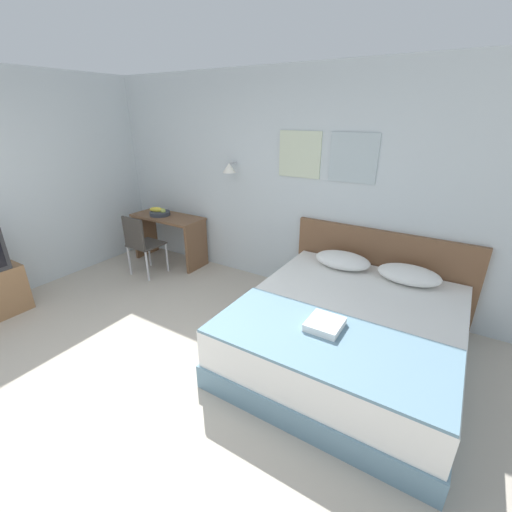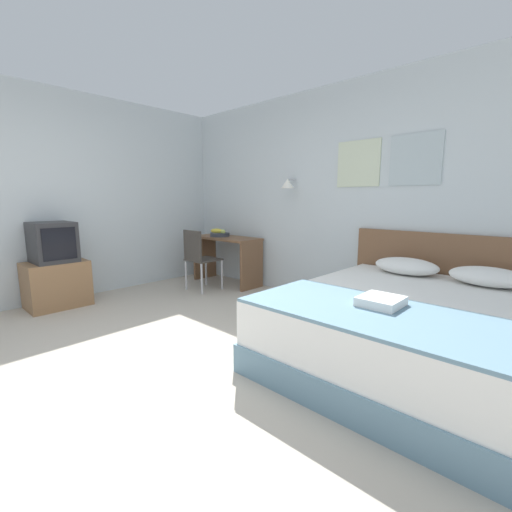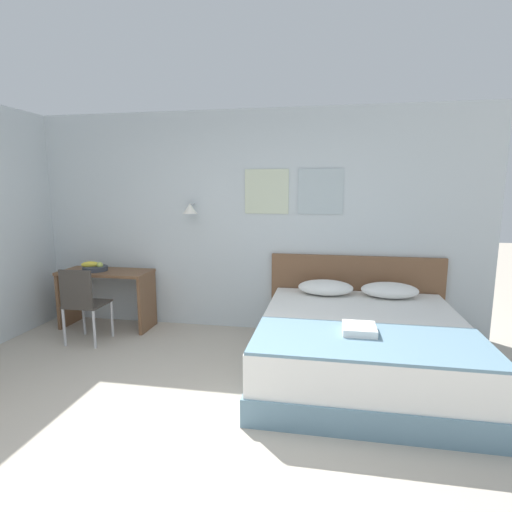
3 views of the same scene
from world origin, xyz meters
The scene contains 11 objects.
ground_plane centered at (0.00, 0.00, 0.00)m, with size 24.00×24.00×0.00m, color #B2A899.
wall_back centered at (0.01, 2.70, 1.33)m, with size 5.86×0.31×2.65m.
bed centered at (1.42, 1.58, 0.28)m, with size 1.86×2.06×0.56m.
headboard centered at (1.42, 2.64, 0.48)m, with size 1.98×0.06×0.96m.
pillow_left centered at (1.07, 2.37, 0.64)m, with size 0.61×0.39×0.16m.
pillow_right centered at (1.76, 2.37, 0.64)m, with size 0.61×0.39×0.16m.
throw_blanket centered at (1.42, 0.98, 0.57)m, with size 1.81×0.82×0.02m.
folded_towel_near_foot centered at (1.35, 1.13, 0.61)m, with size 0.26×0.28×0.06m.
desk centered at (-1.63, 2.39, 0.50)m, with size 1.12×0.48×0.73m.
desk_chair centered at (-1.59, 1.81, 0.51)m, with size 0.41×0.41×0.87m.
fruit_bowl centered at (-1.76, 2.36, 0.77)m, with size 0.32×0.30×0.12m.
Camera 3 is at (1.07, -2.06, 1.73)m, focal length 28.00 mm.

